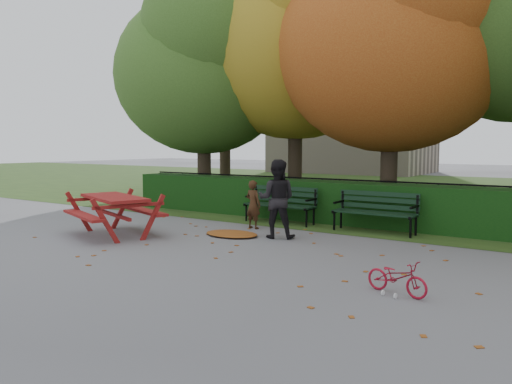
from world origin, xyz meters
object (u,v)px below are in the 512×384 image
Objects in this scene: tree_f at (228,48)px; picnic_table at (114,205)px; tree_a at (206,60)px; bicycle at (397,277)px; bench_left at (281,202)px; tree_c at (402,27)px; adult at (277,199)px; child at (253,204)px; tree_b at (302,27)px; bench_right at (376,209)px.

tree_f reaches higher than picnic_table.
tree_a reaches higher than bicycle.
bench_left is 2.12× the size of bicycle.
bench_left is at bearing 58.18° from bicycle.
adult is (-1.18, -4.02, -4.02)m from tree_c.
child is at bearing -94.61° from bench_left.
tree_b is at bearing 102.39° from picnic_table.
bench_right is at bearing 36.72° from bicycle.
bench_right is (0.27, -2.26, -4.30)m from tree_c.
tree_f is (-1.94, 3.66, 1.17)m from tree_a.
tree_b is 6.76m from bench_right.
tree_b is 1.10× the size of tree_c.
bench_right is 0.76× the size of picnic_table.
bicycle is (6.29, -0.77, -0.42)m from picnic_table.
tree_c is at bearing -13.45° from tree_b.
bench_right is (2.40, 0.00, 0.00)m from bench_left.
tree_c is 5.86m from child.
adult reaches higher than bench_left.
tree_c is 3.38× the size of picnic_table.
bench_left is at bearing -43.51° from tree_f.
adult reaches higher than bicycle.
tree_f is 5.71× the size of adult.
tree_a is 6.24m from child.
bench_right is (8.23, -5.54, -5.17)m from tree_f.
child is 1.30× the size of bicycle.
tree_f is at bearing 152.01° from tree_b.
bicycle is at bearing -36.69° from tree_a.
tree_f reaches higher than tree_a.
tree_a reaches higher than bench_right.
adult is 1.89× the size of bicycle.
tree_f is at bearing 133.15° from picnic_table.
tree_c reaches higher than child.
tree_f is 10.16m from child.
tree_c is at bearing -115.88° from child.
adult is at bearing -66.41° from tree_b.
tree_b is 0.96× the size of tree_f.
picnic_table is at bearing -126.16° from tree_c.
tree_c is (6.02, 0.38, 0.30)m from tree_a.
picnic_table is (1.86, -5.31, -3.87)m from tree_a.
picnic_table reaches higher than bench_left.
tree_b reaches higher than bench_right.
bench_left is 6.00m from bicycle.
picnic_table is at bearing -97.74° from tree_b.
bench_right is (3.54, -3.04, -4.88)m from tree_b.
bench_left is (-2.13, -2.26, -4.30)m from tree_c.
adult is 4.16m from bicycle.
bicycle is at bearing -71.71° from tree_c.
tree_c reaches higher than bench_left.
tree_b reaches higher than picnic_table.
tree_f reaches higher than bicycle.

